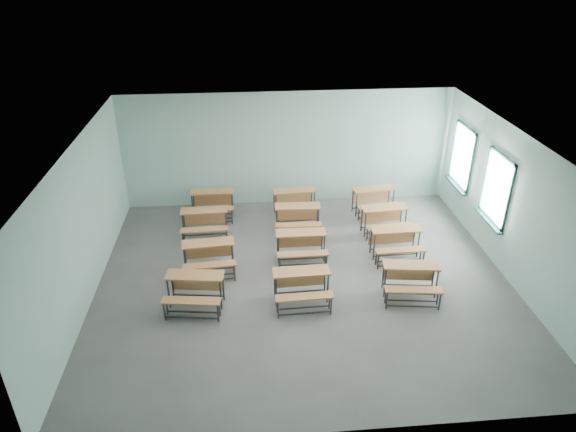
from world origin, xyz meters
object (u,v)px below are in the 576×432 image
desk_unit_r3c1 (295,199)px  desk_unit_r0c0 (195,287)px  desk_unit_r2c2 (385,217)px  desk_unit_r1c0 (209,254)px  desk_unit_r3c2 (375,198)px  desk_unit_r0c1 (302,283)px  desk_unit_r2c1 (298,216)px  desk_unit_r3c0 (212,200)px  desk_unit_r1c2 (396,239)px  desk_unit_r1c1 (301,243)px  desk_unit_r0c2 (411,277)px  desk_unit_r2c0 (204,220)px

desk_unit_r3c1 → desk_unit_r0c0: bearing=-127.9°
desk_unit_r2c2 → desk_unit_r1c0: bearing=-167.1°
desk_unit_r3c1 → desk_unit_r3c2: (2.17, -0.10, 0.00)m
desk_unit_r2c2 → desk_unit_r0c1: bearing=-136.6°
desk_unit_r2c1 → desk_unit_r3c0: bearing=156.1°
desk_unit_r1c0 → desk_unit_r3c0: size_ratio=1.04×
desk_unit_r1c2 → desk_unit_r2c2: size_ratio=0.97×
desk_unit_r0c0 → desk_unit_r1c1: (2.33, 1.52, 0.00)m
desk_unit_r2c1 → desk_unit_r3c2: 2.35m
desk_unit_r1c2 → desk_unit_r0c1: bearing=-148.4°
desk_unit_r0c1 → desk_unit_r2c2: (2.43, 2.65, 0.00)m
desk_unit_r2c1 → desk_unit_r2c2: bearing=-5.3°
desk_unit_r1c2 → desk_unit_r2c2: 1.11m
desk_unit_r0c1 → desk_unit_r1c2: bearing=30.9°
desk_unit_r3c1 → desk_unit_r3c2: 2.17m
desk_unit_r3c2 → desk_unit_r2c2: bearing=-97.7°
desk_unit_r0c1 → desk_unit_r2c2: size_ratio=0.98×
desk_unit_r1c2 → desk_unit_r3c0: size_ratio=1.00×
desk_unit_r0c1 → desk_unit_r1c0: size_ratio=0.97×
desk_unit_r2c2 → desk_unit_r3c1: bearing=146.3°
desk_unit_r1c0 → desk_unit_r3c1: 3.38m
desk_unit_r2c2 → desk_unit_r0c0: bearing=-154.7°
desk_unit_r1c1 → desk_unit_r3c1: same height
desk_unit_r0c2 → desk_unit_r3c1: size_ratio=1.02×
desk_unit_r0c0 → desk_unit_r2c0: size_ratio=1.07×
desk_unit_r0c1 → desk_unit_r0c2: same height
desk_unit_r1c2 → desk_unit_r2c0: (-4.52, 1.37, 0.00)m
desk_unit_r2c2 → desk_unit_r3c1: (-2.17, 1.23, 0.00)m
desk_unit_r0c0 → desk_unit_r0c1: bearing=6.3°
desk_unit_r3c0 → desk_unit_r2c1: bearing=-24.8°
desk_unit_r0c1 → desk_unit_r1c0: (-1.94, 1.31, 0.00)m
desk_unit_r0c1 → desk_unit_r0c2: (2.28, 0.02, 0.00)m
desk_unit_r0c2 → desk_unit_r2c0: 5.27m
desk_unit_r0c1 → desk_unit_r2c0: same height
desk_unit_r1c1 → desk_unit_r1c2: same height
desk_unit_r3c1 → desk_unit_r1c0: bearing=-136.1°
desk_unit_r0c1 → desk_unit_r2c1: size_ratio=1.00×
desk_unit_r3c1 → desk_unit_r2c0: bearing=-163.5°
desk_unit_r1c0 → desk_unit_r1c2: (4.34, 0.23, 0.00)m
desk_unit_r3c0 → desk_unit_r3c1: (2.23, -0.13, 0.00)m
desk_unit_r2c0 → desk_unit_r0c1: bearing=-55.3°
desk_unit_r1c0 → desk_unit_r3c2: (4.37, 2.47, 0.00)m
desk_unit_r0c2 → desk_unit_r1c1: same height
desk_unit_r0c0 → desk_unit_r2c2: 5.27m
desk_unit_r0c0 → desk_unit_r0c1: size_ratio=1.06×
desk_unit_r2c0 → desk_unit_r3c2: 4.63m
desk_unit_r2c1 → desk_unit_r0c1: bearing=-92.4°
desk_unit_r0c0 → desk_unit_r1c2: bearing=25.9°
desk_unit_r0c2 → desk_unit_r3c1: 4.36m
desk_unit_r0c2 → desk_unit_r3c2: same height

